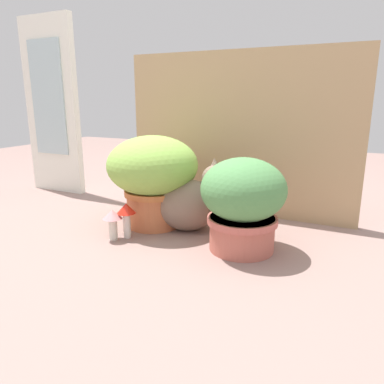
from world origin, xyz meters
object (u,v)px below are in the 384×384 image
object	(u,v)px
mushroom_ornament_pink	(113,219)
mushroom_ornament_red	(126,213)
leafy_planter	(243,202)
cat	(192,203)
grass_planter	(153,174)

from	to	relation	value
mushroom_ornament_pink	mushroom_ornament_red	bearing A→B (deg)	46.99
leafy_planter	cat	xyz separation A→B (m)	(-0.25, 0.11, -0.06)
grass_planter	mushroom_ornament_pink	bearing A→B (deg)	-104.69
grass_planter	leafy_planter	xyz separation A→B (m)	(0.43, -0.09, -0.05)
leafy_planter	grass_planter	bearing A→B (deg)	168.40
cat	mushroom_ornament_red	xyz separation A→B (m)	(-0.20, -0.19, -0.02)
leafy_planter	mushroom_ornament_red	bearing A→B (deg)	-169.13
leafy_planter	mushroom_ornament_pink	size ratio (longest dim) A/B	2.81
mushroom_ornament_pink	leafy_planter	bearing A→B (deg)	14.59
leafy_planter	mushroom_ornament_pink	distance (m)	0.52
leafy_planter	cat	bearing A→B (deg)	157.51
cat	mushroom_ornament_pink	bearing A→B (deg)	-135.47
mushroom_ornament_pink	mushroom_ornament_red	size ratio (longest dim) A/B	0.85
mushroom_ornament_pink	mushroom_ornament_red	world-z (taller)	mushroom_ornament_red
mushroom_ornament_pink	grass_planter	bearing A→B (deg)	75.31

